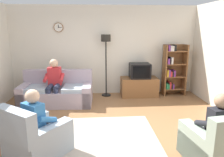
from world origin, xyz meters
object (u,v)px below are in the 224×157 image
Objects in this scene: tv_stand at (139,87)px; tv at (140,71)px; floor_lamp at (106,48)px; bookshelf at (173,69)px; person_on_couch at (54,80)px; person_in_right_armchair at (215,124)px; armchair_near_window at (36,139)px; person_in_left_armchair at (39,119)px; couch at (57,93)px; armchair_near_bookshelf at (217,146)px.

tv_stand is 1.83× the size of tv.
floor_lamp reaches higher than tv.
tv is 1.21m from floor_lamp.
tv is 0.39× the size of bookshelf.
person_in_right_armchair is at bearing -42.75° from person_on_couch.
bookshelf is 4.57m from armchair_near_window.
person_on_couch is at bearing -151.79° from floor_lamp.
bookshelf is at bearing 42.46° from person_in_left_armchair.
tv is at bearing 98.43° from person_in_right_armchair.
person_in_left_armchair is (0.17, -2.28, -0.09)m from person_on_couch.
armchair_near_window is (0.09, -2.46, -0.02)m from couch.
bookshelf is 1.31× the size of armchair_near_window.
armchair_near_window is (-2.30, -3.01, 0.01)m from tv_stand.
bookshelf is at bearing 10.25° from couch.
person_on_couch is 2.29m from person_in_left_armchair.
couch is at bearing 93.36° from person_in_left_armchair.
tv is 0.54× the size of person_in_right_armchair.
bookshelf is at bearing 5.22° from tv.
person_in_left_armchair is at bearing -85.66° from person_on_couch.
tv is 0.61× the size of armchair_near_bookshelf.
floor_lamp reaches higher than couch.
person_in_right_armchair is at bearing -44.22° from couch.
bookshelf is 4.46m from person_in_left_armchair.
person_in_left_armchair is at bearing -127.63° from tv.
floor_lamp is at bearing 174.37° from tv_stand.
person_in_right_armchair is at bearing -81.57° from tv.
person_in_left_armchair is (-2.75, 0.50, 0.32)m from armchair_near_bookshelf.
person_in_left_armchair is 2.77m from person_in_right_armchair.
floor_lamp is (-1.01, 0.10, 1.17)m from tv_stand.
floor_lamp is 1.65× the size of person_in_left_armchair.
person_on_couch is at bearing -165.30° from tv.
armchair_near_bookshelf is at bearing -81.63° from tv_stand.
bookshelf is (1.04, 0.07, 0.52)m from tv_stand.
armchair_near_window is 0.96× the size of person_on_couch.
floor_lamp is at bearing 113.14° from armchair_near_bookshelf.
floor_lamp reaches higher than person_on_couch.
person_on_couch reaches higher than couch.
tv_stand is at bearing 15.24° from person_on_couch.
person_in_left_armchair reaches higher than couch.
tv is at bearing 52.37° from armchair_near_window.
bookshelf is (3.43, 0.62, 0.49)m from couch.
tv_stand is 0.89× the size of person_on_couch.
couch is at bearing 73.48° from person_on_couch.
person_on_couch is (-3.46, -0.73, -0.10)m from bookshelf.
bookshelf is 1.38× the size of person_in_right_armchair.
couch is at bearing 92.00° from armchair_near_window.
bookshelf reaches higher than armchair_near_bookshelf.
couch reaches higher than tv_stand.
tv is (-0.00, -0.02, 0.50)m from tv_stand.
tv is at bearing -7.00° from floor_lamp.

